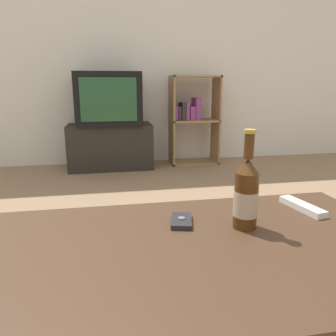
{
  "coord_description": "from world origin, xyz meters",
  "views": [
    {
      "loc": [
        -0.15,
        -0.7,
        0.86
      ],
      "look_at": [
        0.05,
        0.38,
        0.58
      ],
      "focal_mm": 35.0,
      "sensor_mm": 36.0,
      "label": 1
    }
  ],
  "objects_px": {
    "beer_bottle": "(246,194)",
    "cell_phone": "(182,221)",
    "television": "(108,99)",
    "tv_stand": "(111,146)",
    "bookshelf": "(192,118)",
    "remote_control": "(302,206)"
  },
  "relations": [
    {
      "from": "television",
      "to": "bookshelf",
      "type": "relative_size",
      "value": 0.68
    },
    {
      "from": "television",
      "to": "bookshelf",
      "type": "distance_m",
      "value": 0.92
    },
    {
      "from": "tv_stand",
      "to": "remote_control",
      "type": "bearing_deg",
      "value": -77.57
    },
    {
      "from": "television",
      "to": "remote_control",
      "type": "xyz_separation_m",
      "value": [
        0.57,
        -2.57,
        -0.23
      ]
    },
    {
      "from": "remote_control",
      "to": "cell_phone",
      "type": "bearing_deg",
      "value": 174.01
    },
    {
      "from": "television",
      "to": "remote_control",
      "type": "bearing_deg",
      "value": -77.56
    },
    {
      "from": "television",
      "to": "tv_stand",
      "type": "bearing_deg",
      "value": 90.0
    },
    {
      "from": "television",
      "to": "beer_bottle",
      "type": "height_order",
      "value": "television"
    },
    {
      "from": "television",
      "to": "cell_phone",
      "type": "height_order",
      "value": "television"
    },
    {
      "from": "tv_stand",
      "to": "beer_bottle",
      "type": "xyz_separation_m",
      "value": [
        0.34,
        -2.66,
        0.35
      ]
    },
    {
      "from": "tv_stand",
      "to": "bookshelf",
      "type": "xyz_separation_m",
      "value": [
        0.9,
        0.07,
        0.28
      ]
    },
    {
      "from": "cell_phone",
      "to": "television",
      "type": "bearing_deg",
      "value": 107.05
    },
    {
      "from": "beer_bottle",
      "to": "tv_stand",
      "type": "bearing_deg",
      "value": 97.17
    },
    {
      "from": "beer_bottle",
      "to": "cell_phone",
      "type": "bearing_deg",
      "value": 160.52
    },
    {
      "from": "remote_control",
      "to": "tv_stand",
      "type": "bearing_deg",
      "value": 91.6
    },
    {
      "from": "tv_stand",
      "to": "cell_phone",
      "type": "xyz_separation_m",
      "value": [
        0.17,
        -2.61,
        0.26
      ]
    },
    {
      "from": "tv_stand",
      "to": "television",
      "type": "distance_m",
      "value": 0.49
    },
    {
      "from": "tv_stand",
      "to": "beer_bottle",
      "type": "relative_size",
      "value": 3.19
    },
    {
      "from": "television",
      "to": "cell_phone",
      "type": "distance_m",
      "value": 2.62
    },
    {
      "from": "beer_bottle",
      "to": "television",
      "type": "bearing_deg",
      "value": 97.19
    },
    {
      "from": "television",
      "to": "beer_bottle",
      "type": "bearing_deg",
      "value": -82.81
    },
    {
      "from": "television",
      "to": "beer_bottle",
      "type": "relative_size",
      "value": 2.4
    }
  ]
}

